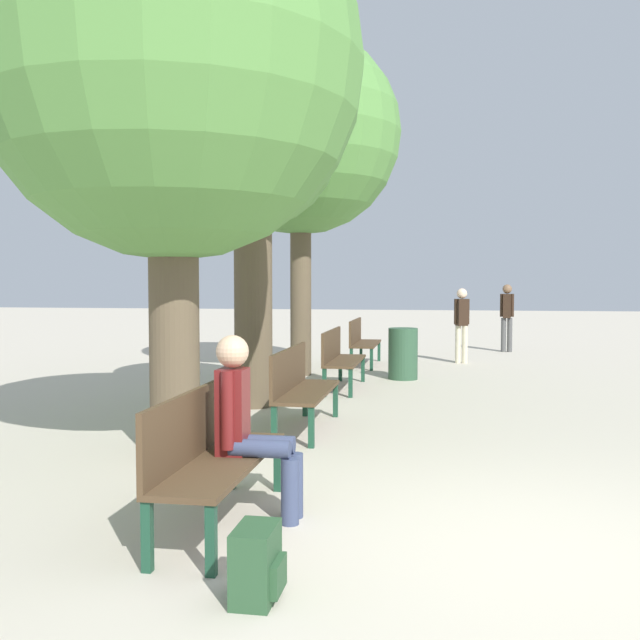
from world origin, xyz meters
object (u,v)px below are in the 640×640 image
object	(u,v)px
bench_row_2	(339,355)
bench_row_3	(361,339)
bench_row_1	(299,383)
tree_row_0	(171,70)
tree_row_2	(301,135)
pedestrian_mid	(462,320)
trash_bin	(403,354)
bench_row_0	(209,447)
pedestrian_near	(507,313)
backpack	(257,564)
person_seated	(249,421)
tree_row_1	(252,150)

from	to	relation	value
bench_row_2	bench_row_3	bearing A→B (deg)	90.00
bench_row_1	bench_row_3	size ratio (longest dim) A/B	1.00
tree_row_0	tree_row_2	xyz separation A→B (m)	(0.00, 6.36, 0.66)
bench_row_2	pedestrian_mid	world-z (taller)	pedestrian_mid
trash_bin	tree_row_0	bearing A→B (deg)	-107.31
bench_row_0	bench_row_1	xyz separation A→B (m)	(0.00, 3.28, 0.00)
pedestrian_near	trash_bin	distance (m)	5.91
backpack	pedestrian_mid	xyz separation A→B (m)	(1.42, 11.73, 0.71)
bench_row_2	trash_bin	size ratio (longest dim) A/B	2.00
backpack	trash_bin	size ratio (longest dim) A/B	0.44
bench_row_2	pedestrian_near	world-z (taller)	pedestrian_near
pedestrian_near	backpack	bearing A→B (deg)	-100.21
person_seated	backpack	size ratio (longest dim) A/B	3.33
bench_row_0	bench_row_1	size ratio (longest dim) A/B	1.00
tree_row_2	backpack	xyz separation A→B (m)	(1.58, -9.26, -4.21)
tree_row_1	pedestrian_near	world-z (taller)	tree_row_1
bench_row_0	backpack	xyz separation A→B (m)	(0.64, -1.12, -0.35)
tree_row_2	person_seated	world-z (taller)	tree_row_2
tree_row_1	pedestrian_mid	distance (m)	7.09
person_seated	bench_row_0	bearing A→B (deg)	-145.79
bench_row_3	pedestrian_mid	size ratio (longest dim) A/B	1.14
bench_row_2	tree_row_2	xyz separation A→B (m)	(-0.94, 1.58, 3.85)
bench_row_3	pedestrian_near	size ratio (longest dim) A/B	1.09
pedestrian_mid	trash_bin	xyz separation A→B (m)	(-1.10, -2.73, -0.46)
bench_row_2	backpack	xyz separation A→B (m)	(0.64, -7.68, -0.35)
bench_row_0	tree_row_1	distance (m)	5.67
pedestrian_near	pedestrian_mid	distance (m)	2.94
trash_bin	bench_row_2	bearing A→B (deg)	-126.24
person_seated	pedestrian_mid	xyz separation A→B (m)	(1.82, 10.44, 0.20)
pedestrian_near	trash_bin	world-z (taller)	pedestrian_near
tree_row_0	backpack	xyz separation A→B (m)	(1.58, -2.90, -3.54)
backpack	pedestrian_mid	size ratio (longest dim) A/B	0.25
bench_row_0	pedestrian_mid	distance (m)	10.81
person_seated	pedestrian_mid	world-z (taller)	pedestrian_mid
tree_row_2	backpack	bearing A→B (deg)	-80.33
bench_row_3	trash_bin	xyz separation A→B (m)	(0.96, -1.96, -0.10)
bench_row_2	pedestrian_mid	distance (m)	4.56
pedestrian_near	person_seated	bearing A→B (deg)	-102.83
bench_row_0	pedestrian_near	size ratio (longest dim) A/B	1.09
trash_bin	bench_row_0	bearing A→B (deg)	-96.98
bench_row_2	pedestrian_near	size ratio (longest dim) A/B	1.09
bench_row_2	tree_row_1	size ratio (longest dim) A/B	0.38
tree_row_2	pedestrian_near	xyz separation A→B (m)	(4.18, 5.16, -3.45)
bench_row_2	bench_row_3	xyz separation A→B (m)	(0.00, 3.28, 0.00)
pedestrian_mid	tree_row_2	bearing A→B (deg)	-140.56
bench_row_0	bench_row_3	bearing A→B (deg)	90.00
tree_row_0	tree_row_1	distance (m)	2.97
bench_row_0	backpack	world-z (taller)	bench_row_0
bench_row_1	backpack	size ratio (longest dim) A/B	4.53
bench_row_1	bench_row_3	distance (m)	6.56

